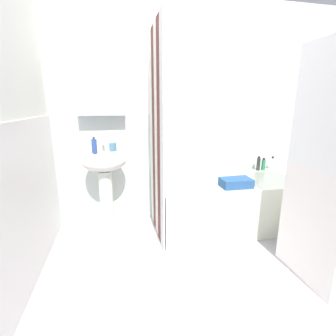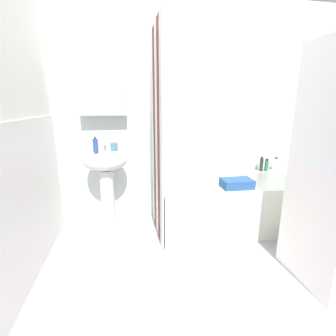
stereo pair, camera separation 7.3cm
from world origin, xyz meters
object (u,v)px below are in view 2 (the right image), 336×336
object	(u,v)px
soap_dispenser	(96,145)
body_wash_bottle	(261,164)
lotion_bottle	(267,165)
conditioner_bottle	(276,164)
sink	(106,173)
towel_folded	(237,183)
toothbrush_cup	(114,147)
bathtub	(231,203)

from	to	relation	value
soap_dispenser	body_wash_bottle	distance (m)	1.92
lotion_bottle	conditioner_bottle	bearing A→B (deg)	2.64
soap_dispenser	lotion_bottle	world-z (taller)	soap_dispenser
sink	conditioner_bottle	world-z (taller)	sink
sink	lotion_bottle	xyz separation A→B (m)	(1.87, 0.10, -0.02)
towel_folded	lotion_bottle	bearing A→B (deg)	39.35
lotion_bottle	sink	bearing A→B (deg)	-176.87
soap_dispenser	towel_folded	bearing A→B (deg)	-15.61
conditioner_bottle	body_wash_bottle	world-z (taller)	body_wash_bottle
toothbrush_cup	lotion_bottle	xyz separation A→B (m)	(1.78, 0.07, -0.29)
sink	body_wash_bottle	bearing A→B (deg)	3.41
sink	lotion_bottle	bearing A→B (deg)	3.13
sink	bathtub	world-z (taller)	sink
soap_dispenser	conditioner_bottle	distance (m)	2.11
toothbrush_cup	conditioner_bottle	world-z (taller)	toothbrush_cup
toothbrush_cup	bathtub	xyz separation A→B (m)	(1.22, -0.22, -0.62)
soap_dispenser	towel_folded	xyz separation A→B (m)	(1.33, -0.37, -0.35)
bathtub	conditioner_bottle	bearing A→B (deg)	23.10
conditioner_bottle	toothbrush_cup	bearing A→B (deg)	-177.81
sink	toothbrush_cup	bearing A→B (deg)	20.46
conditioner_bottle	towel_folded	bearing A→B (deg)	-145.33
bathtub	towel_folded	world-z (taller)	towel_folded
bathtub	sink	bearing A→B (deg)	171.98
toothbrush_cup	body_wash_bottle	world-z (taller)	toothbrush_cup
sink	soap_dispenser	xyz separation A→B (m)	(-0.08, -0.04, 0.30)
toothbrush_cup	lotion_bottle	world-z (taller)	toothbrush_cup
sink	lotion_bottle	size ratio (longest dim) A/B	5.53
sink	toothbrush_cup	xyz separation A→B (m)	(0.10, 0.04, 0.27)
bathtub	body_wash_bottle	bearing A→B (deg)	30.46
sink	towel_folded	size ratio (longest dim) A/B	2.89
conditioner_bottle	towel_folded	xyz separation A→B (m)	(-0.75, -0.52, -0.03)
soap_dispenser	toothbrush_cup	size ratio (longest dim) A/B	1.91
sink	bathtub	bearing A→B (deg)	-8.02
sink	body_wash_bottle	size ratio (longest dim) A/B	4.78
soap_dispenser	towel_folded	world-z (taller)	soap_dispenser
toothbrush_cup	bathtub	world-z (taller)	toothbrush_cup
soap_dispenser	lotion_bottle	distance (m)	1.98
sink	soap_dispenser	world-z (taller)	soap_dispenser
body_wash_bottle	sink	bearing A→B (deg)	-176.59
bathtub	body_wash_bottle	world-z (taller)	body_wash_bottle
sink	soap_dispenser	bearing A→B (deg)	-155.90
soap_dispenser	toothbrush_cup	world-z (taller)	soap_dispenser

